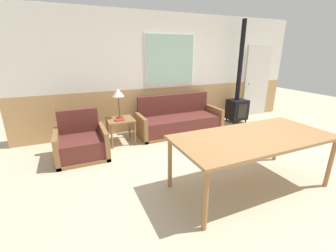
# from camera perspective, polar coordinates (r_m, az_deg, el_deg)

# --- Properties ---
(ground_plane) EXTENTS (16.00, 16.00, 0.00)m
(ground_plane) POSITION_cam_1_polar(r_m,az_deg,el_deg) (3.88, 17.72, -11.03)
(ground_plane) COLOR beige
(wall_back) EXTENTS (7.20, 0.09, 2.70)m
(wall_back) POSITION_cam_1_polar(r_m,az_deg,el_deg) (5.63, 0.97, 13.48)
(wall_back) COLOR tan
(wall_back) RESTS_ON ground_plane
(couch) EXTENTS (1.99, 0.77, 0.87)m
(couch) POSITION_cam_1_polar(r_m,az_deg,el_deg) (5.34, 2.82, 1.04)
(couch) COLOR olive
(couch) RESTS_ON ground_plane
(armchair) EXTENTS (0.88, 0.78, 0.83)m
(armchair) POSITION_cam_1_polar(r_m,az_deg,el_deg) (4.37, -21.06, -4.44)
(armchair) COLOR olive
(armchair) RESTS_ON ground_plane
(side_table) EXTENTS (0.54, 0.54, 0.52)m
(side_table) POSITION_cam_1_polar(r_m,az_deg,el_deg) (4.77, -11.98, 0.79)
(side_table) COLOR olive
(side_table) RESTS_ON ground_plane
(table_lamp) EXTENTS (0.24, 0.24, 0.61)m
(table_lamp) POSITION_cam_1_polar(r_m,az_deg,el_deg) (4.72, -12.56, 7.95)
(table_lamp) COLOR #4C3823
(table_lamp) RESTS_ON side_table
(book_stack) EXTENTS (0.20, 0.16, 0.02)m
(book_stack) POSITION_cam_1_polar(r_m,az_deg,el_deg) (4.64, -12.19, 1.53)
(book_stack) COLOR #B22823
(book_stack) RESTS_ON side_table
(dining_table) EXTENTS (2.18, 1.02, 0.77)m
(dining_table) POSITION_cam_1_polar(r_m,az_deg,el_deg) (3.24, 20.83, -3.40)
(dining_table) COLOR #9E7042
(dining_table) RESTS_ON ground_plane
(wood_stove) EXTENTS (0.47, 0.43, 2.60)m
(wood_stove) POSITION_cam_1_polar(r_m,az_deg,el_deg) (6.31, 17.28, 6.27)
(wood_stove) COLOR black
(wood_stove) RESTS_ON ground_plane
(entry_door) EXTENTS (0.89, 0.09, 2.02)m
(entry_door) POSITION_cam_1_polar(r_m,az_deg,el_deg) (7.21, 21.61, 10.48)
(entry_door) COLOR silver
(entry_door) RESTS_ON ground_plane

